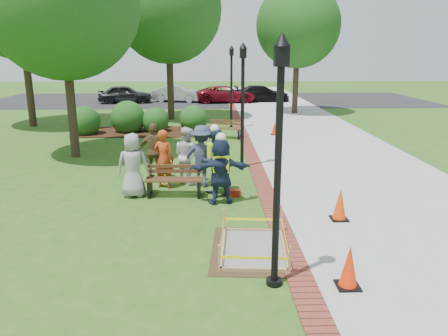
{
  "coord_description": "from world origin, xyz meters",
  "views": [
    {
      "loc": [
        0.16,
        -9.85,
        3.98
      ],
      "look_at": [
        0.5,
        1.2,
        1.0
      ],
      "focal_mm": 35.0,
      "sensor_mm": 36.0,
      "label": 1
    }
  ],
  "objects_px": {
    "lamp_near": "(279,147)",
    "hivis_worker_b": "(220,166)",
    "wet_concrete_pad": "(253,240)",
    "bench_near": "(174,187)",
    "hivis_worker_a": "(221,169)",
    "hivis_worker_c": "(215,159)",
    "cone_front": "(349,268)"
  },
  "relations": [
    {
      "from": "lamp_near",
      "to": "hivis_worker_b",
      "type": "height_order",
      "value": "lamp_near"
    },
    {
      "from": "wet_concrete_pad",
      "to": "hivis_worker_b",
      "type": "bearing_deg",
      "value": 99.98
    },
    {
      "from": "bench_near",
      "to": "lamp_near",
      "type": "relative_size",
      "value": 0.38
    },
    {
      "from": "hivis_worker_a",
      "to": "hivis_worker_b",
      "type": "distance_m",
      "value": 0.53
    },
    {
      "from": "lamp_near",
      "to": "hivis_worker_c",
      "type": "height_order",
      "value": "lamp_near"
    },
    {
      "from": "hivis_worker_a",
      "to": "wet_concrete_pad",
      "type": "bearing_deg",
      "value": -78.48
    },
    {
      "from": "lamp_near",
      "to": "hivis_worker_a",
      "type": "xyz_separation_m",
      "value": [
        -0.83,
        4.29,
        -1.53
      ]
    },
    {
      "from": "wet_concrete_pad",
      "to": "hivis_worker_a",
      "type": "height_order",
      "value": "hivis_worker_a"
    },
    {
      "from": "bench_near",
      "to": "hivis_worker_b",
      "type": "height_order",
      "value": "hivis_worker_b"
    },
    {
      "from": "bench_near",
      "to": "hivis_worker_c",
      "type": "bearing_deg",
      "value": 16.02
    },
    {
      "from": "wet_concrete_pad",
      "to": "lamp_near",
      "type": "bearing_deg",
      "value": -80.28
    },
    {
      "from": "cone_front",
      "to": "hivis_worker_a",
      "type": "xyz_separation_m",
      "value": [
        -2.09,
        4.43,
        0.57
      ]
    },
    {
      "from": "hivis_worker_b",
      "to": "hivis_worker_c",
      "type": "height_order",
      "value": "hivis_worker_c"
    },
    {
      "from": "wet_concrete_pad",
      "to": "bench_near",
      "type": "height_order",
      "value": "bench_near"
    },
    {
      "from": "wet_concrete_pad",
      "to": "hivis_worker_b",
      "type": "xyz_separation_m",
      "value": [
        -0.6,
        3.44,
        0.66
      ]
    },
    {
      "from": "hivis_worker_c",
      "to": "cone_front",
      "type": "bearing_deg",
      "value": -67.37
    },
    {
      "from": "wet_concrete_pad",
      "to": "hivis_worker_c",
      "type": "distance_m",
      "value": 4.0
    },
    {
      "from": "wet_concrete_pad",
      "to": "lamp_near",
      "type": "relative_size",
      "value": 0.57
    },
    {
      "from": "cone_front",
      "to": "hivis_worker_a",
      "type": "relative_size",
      "value": 0.41
    },
    {
      "from": "hivis_worker_c",
      "to": "bench_near",
      "type": "bearing_deg",
      "value": -163.98
    },
    {
      "from": "hivis_worker_a",
      "to": "hivis_worker_b",
      "type": "relative_size",
      "value": 1.07
    },
    {
      "from": "hivis_worker_a",
      "to": "hivis_worker_c",
      "type": "relative_size",
      "value": 0.97
    },
    {
      "from": "lamp_near",
      "to": "hivis_worker_c",
      "type": "xyz_separation_m",
      "value": [
        -0.98,
        5.23,
        -1.5
      ]
    },
    {
      "from": "hivis_worker_a",
      "to": "hivis_worker_b",
      "type": "height_order",
      "value": "hivis_worker_a"
    },
    {
      "from": "bench_near",
      "to": "hivis_worker_a",
      "type": "bearing_deg",
      "value": -25.48
    },
    {
      "from": "lamp_near",
      "to": "hivis_worker_a",
      "type": "bearing_deg",
      "value": 100.94
    },
    {
      "from": "wet_concrete_pad",
      "to": "hivis_worker_b",
      "type": "distance_m",
      "value": 3.55
    },
    {
      "from": "bench_near",
      "to": "lamp_near",
      "type": "distance_m",
      "value": 5.78
    },
    {
      "from": "cone_front",
      "to": "bench_near",
      "type": "bearing_deg",
      "value": 123.82
    },
    {
      "from": "bench_near",
      "to": "hivis_worker_b",
      "type": "distance_m",
      "value": 1.43
    },
    {
      "from": "wet_concrete_pad",
      "to": "cone_front",
      "type": "distance_m",
      "value": 2.14
    },
    {
      "from": "bench_near",
      "to": "cone_front",
      "type": "relative_size",
      "value": 2.04
    }
  ]
}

